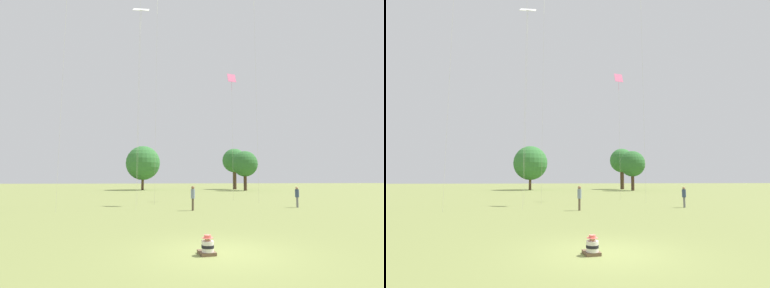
% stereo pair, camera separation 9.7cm
% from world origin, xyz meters
% --- Properties ---
extents(ground_plane, '(300.00, 300.00, 0.00)m').
position_xyz_m(ground_plane, '(0.00, 0.00, 0.00)').
color(ground_plane, olive).
extents(seated_toddler, '(0.52, 0.61, 0.59)m').
position_xyz_m(seated_toddler, '(-0.46, -0.18, 0.23)').
color(seated_toddler, brown).
rests_on(seated_toddler, ground).
extents(person_standing_1, '(0.42, 0.42, 1.61)m').
position_xyz_m(person_standing_1, '(9.19, 13.55, 0.97)').
color(person_standing_1, slate).
rests_on(person_standing_1, ground).
extents(person_standing_2, '(0.30, 0.30, 1.72)m').
position_xyz_m(person_standing_2, '(0.73, 12.27, 1.06)').
color(person_standing_2, brown).
rests_on(person_standing_2, ground).
extents(kite_1, '(0.98, 0.89, 19.96)m').
position_xyz_m(kite_1, '(-1.96, 17.27, 18.19)').
color(kite_1, white).
rests_on(kite_1, ground).
extents(kite_2, '(1.03, 0.51, 13.76)m').
position_xyz_m(kite_2, '(6.30, 21.94, 12.78)').
color(kite_2, pink).
rests_on(kite_2, ground).
extents(kite_4, '(1.51, 1.24, 18.58)m').
position_xyz_m(kite_4, '(-3.47, 17.85, 17.68)').
color(kite_4, white).
rests_on(kite_4, ground).
extents(distant_tree_0, '(5.03, 5.03, 7.74)m').
position_xyz_m(distant_tree_0, '(15.69, 47.98, 5.19)').
color(distant_tree_0, '#473323').
rests_on(distant_tree_0, ground).
extents(distant_tree_1, '(7.10, 7.10, 9.13)m').
position_xyz_m(distant_tree_1, '(-4.35, 54.26, 5.58)').
color(distant_tree_1, brown).
rests_on(distant_tree_1, ground).
extents(distant_tree_2, '(5.31, 5.31, 9.03)m').
position_xyz_m(distant_tree_2, '(15.77, 56.00, 6.29)').
color(distant_tree_2, '#473323').
rests_on(distant_tree_2, ground).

